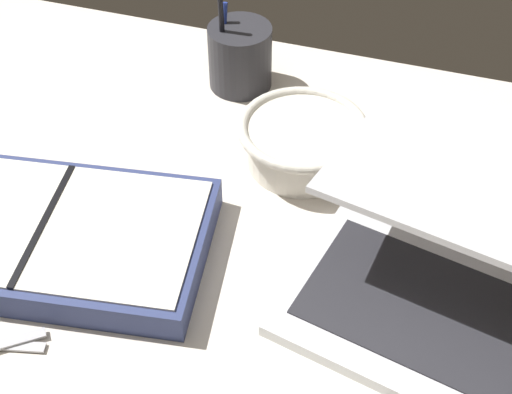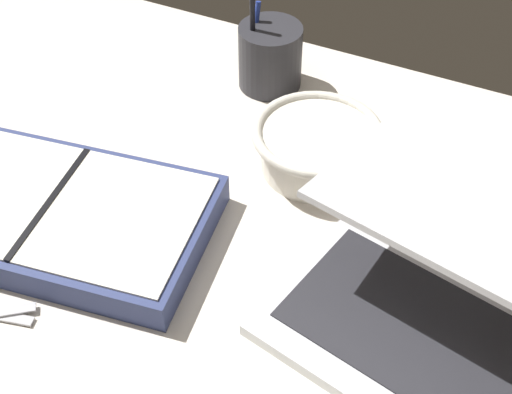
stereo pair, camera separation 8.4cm
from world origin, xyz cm
name	(u,v)px [view 1 (the left image)]	position (x,y,z in cm)	size (l,w,h in cm)	color
desk_top	(244,284)	(0.00, 0.00, 1.00)	(140.00, 100.00, 2.00)	beige
laptop	(444,270)	(21.99, 4.02, 7.16)	(36.38, 37.65, 14.52)	silver
bowl	(302,141)	(1.03, 22.10, 5.70)	(17.64, 17.64, 6.63)	silver
pen_cup	(240,57)	(-12.79, 36.74, 7.01)	(9.67, 9.67, 16.81)	#28282D
planner	(47,235)	(-24.16, -2.43, 4.16)	(41.57, 27.53, 4.50)	navy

